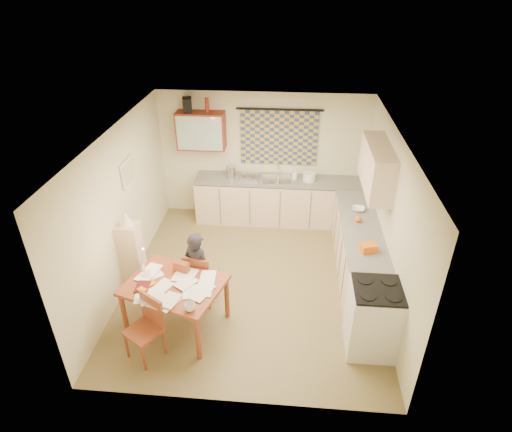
# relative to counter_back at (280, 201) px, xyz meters

# --- Properties ---
(floor) EXTENTS (4.00, 4.50, 0.02)m
(floor) POSITION_rel_counter_back_xyz_m (-0.37, -1.95, -0.46)
(floor) COLOR brown
(floor) RESTS_ON ground
(ceiling) EXTENTS (4.00, 4.50, 0.02)m
(ceiling) POSITION_rel_counter_back_xyz_m (-0.37, -1.95, 2.06)
(ceiling) COLOR white
(ceiling) RESTS_ON floor
(wall_back) EXTENTS (4.00, 0.02, 2.50)m
(wall_back) POSITION_rel_counter_back_xyz_m (-0.37, 0.31, 0.80)
(wall_back) COLOR beige
(wall_back) RESTS_ON floor
(wall_front) EXTENTS (4.00, 0.02, 2.50)m
(wall_front) POSITION_rel_counter_back_xyz_m (-0.37, -4.21, 0.80)
(wall_front) COLOR beige
(wall_front) RESTS_ON floor
(wall_left) EXTENTS (0.02, 4.50, 2.50)m
(wall_left) POSITION_rel_counter_back_xyz_m (-2.38, -1.95, 0.80)
(wall_left) COLOR beige
(wall_left) RESTS_ON floor
(wall_right) EXTENTS (0.02, 4.50, 2.50)m
(wall_right) POSITION_rel_counter_back_xyz_m (1.64, -1.95, 0.80)
(wall_right) COLOR beige
(wall_right) RESTS_ON floor
(window_blind) EXTENTS (1.45, 0.03, 1.05)m
(window_blind) POSITION_rel_counter_back_xyz_m (-0.07, 0.27, 1.20)
(window_blind) COLOR navy
(window_blind) RESTS_ON wall_back
(curtain_rod) EXTENTS (1.60, 0.04, 0.04)m
(curtain_rod) POSITION_rel_counter_back_xyz_m (-0.07, 0.25, 1.75)
(curtain_rod) COLOR black
(curtain_rod) RESTS_ON wall_back
(wall_cabinet) EXTENTS (0.90, 0.34, 0.70)m
(wall_cabinet) POSITION_rel_counter_back_xyz_m (-1.52, 0.13, 1.35)
(wall_cabinet) COLOR maroon
(wall_cabinet) RESTS_ON wall_back
(wall_cabinet_glass) EXTENTS (0.84, 0.02, 0.64)m
(wall_cabinet_glass) POSITION_rel_counter_back_xyz_m (-1.52, -0.04, 1.35)
(wall_cabinet_glass) COLOR #99B2A5
(wall_cabinet_glass) RESTS_ON wall_back
(upper_cabinet_right) EXTENTS (0.34, 1.30, 0.70)m
(upper_cabinet_right) POSITION_rel_counter_back_xyz_m (1.46, -1.40, 1.40)
(upper_cabinet_right) COLOR beige
(upper_cabinet_right) RESTS_ON wall_right
(framed_print) EXTENTS (0.04, 0.50, 0.40)m
(framed_print) POSITION_rel_counter_back_xyz_m (-2.34, -1.55, 1.25)
(framed_print) COLOR #F3E1C9
(framed_print) RESTS_ON wall_left
(print_canvas) EXTENTS (0.01, 0.42, 0.32)m
(print_canvas) POSITION_rel_counter_back_xyz_m (-2.32, -1.55, 1.25)
(print_canvas) COLOR silver
(print_canvas) RESTS_ON wall_left
(counter_back) EXTENTS (3.30, 0.62, 0.92)m
(counter_back) POSITION_rel_counter_back_xyz_m (0.00, 0.00, 0.00)
(counter_back) COLOR beige
(counter_back) RESTS_ON floor
(counter_right) EXTENTS (0.62, 2.95, 0.92)m
(counter_right) POSITION_rel_counter_back_xyz_m (1.33, -1.80, -0.00)
(counter_right) COLOR beige
(counter_right) RESTS_ON floor
(stove) EXTENTS (0.65, 0.65, 1.00)m
(stove) POSITION_rel_counter_back_xyz_m (1.33, -3.19, 0.05)
(stove) COLOR white
(stove) RESTS_ON floor
(sink) EXTENTS (0.61, 0.52, 0.10)m
(sink) POSITION_rel_counter_back_xyz_m (-0.08, -0.00, 0.43)
(sink) COLOR silver
(sink) RESTS_ON counter_back
(tap) EXTENTS (0.04, 0.04, 0.28)m
(tap) POSITION_rel_counter_back_xyz_m (-0.07, 0.18, 0.61)
(tap) COLOR silver
(tap) RESTS_ON counter_back
(dish_rack) EXTENTS (0.37, 0.32, 0.06)m
(dish_rack) POSITION_rel_counter_back_xyz_m (-0.61, 0.00, 0.50)
(dish_rack) COLOR silver
(dish_rack) RESTS_ON counter_back
(kettle) EXTENTS (0.23, 0.23, 0.24)m
(kettle) POSITION_rel_counter_back_xyz_m (-0.97, 0.00, 0.59)
(kettle) COLOR silver
(kettle) RESTS_ON counter_back
(mixing_bowl) EXTENTS (0.30, 0.30, 0.16)m
(mixing_bowl) POSITION_rel_counter_back_xyz_m (0.53, -0.00, 0.55)
(mixing_bowl) COLOR white
(mixing_bowl) RESTS_ON counter_back
(soap_bottle) EXTENTS (0.14, 0.14, 0.19)m
(soap_bottle) POSITION_rel_counter_back_xyz_m (0.26, 0.05, 0.56)
(soap_bottle) COLOR white
(soap_bottle) RESTS_ON counter_back
(bowl) EXTENTS (0.28, 0.28, 0.05)m
(bowl) POSITION_rel_counter_back_xyz_m (1.33, -1.08, 0.49)
(bowl) COLOR white
(bowl) RESTS_ON counter_right
(orange_bag) EXTENTS (0.26, 0.22, 0.12)m
(orange_bag) POSITION_rel_counter_back_xyz_m (1.33, -2.27, 0.53)
(orange_bag) COLOR orange
(orange_bag) RESTS_ON counter_right
(fruit_orange) EXTENTS (0.10, 0.10, 0.10)m
(fruit_orange) POSITION_rel_counter_back_xyz_m (1.28, -1.46, 0.52)
(fruit_orange) COLOR orange
(fruit_orange) RESTS_ON counter_right
(speaker) EXTENTS (0.20, 0.23, 0.26)m
(speaker) POSITION_rel_counter_back_xyz_m (-1.75, 0.13, 1.83)
(speaker) COLOR black
(speaker) RESTS_ON wall_cabinet
(bottle_green) EXTENTS (0.07, 0.07, 0.26)m
(bottle_green) POSITION_rel_counter_back_xyz_m (-1.70, 0.13, 1.83)
(bottle_green) COLOR #195926
(bottle_green) RESTS_ON wall_cabinet
(bottle_brown) EXTENTS (0.08, 0.08, 0.26)m
(bottle_brown) POSITION_rel_counter_back_xyz_m (-1.38, 0.13, 1.83)
(bottle_brown) COLOR maroon
(bottle_brown) RESTS_ON wall_cabinet
(dining_table) EXTENTS (1.50, 1.30, 0.75)m
(dining_table) POSITION_rel_counter_back_xyz_m (-1.33, -3.02, -0.07)
(dining_table) COLOR brown
(dining_table) RESTS_ON floor
(chair_far) EXTENTS (0.45, 0.45, 0.88)m
(chair_far) POSITION_rel_counter_back_xyz_m (-1.10, -2.47, -0.18)
(chair_far) COLOR brown
(chair_far) RESTS_ON floor
(chair_near) EXTENTS (0.55, 0.55, 0.89)m
(chair_near) POSITION_rel_counter_back_xyz_m (-1.61, -3.59, -0.18)
(chair_near) COLOR brown
(chair_near) RESTS_ON floor
(person) EXTENTS (0.71, 0.68, 1.25)m
(person) POSITION_rel_counter_back_xyz_m (-1.11, -2.53, 0.18)
(person) COLOR black
(person) RESTS_ON floor
(shelf_stand) EXTENTS (0.32, 0.30, 1.15)m
(shelf_stand) POSITION_rel_counter_back_xyz_m (-2.21, -2.23, 0.13)
(shelf_stand) COLOR beige
(shelf_stand) RESTS_ON floor
(lampshade) EXTENTS (0.20, 0.20, 0.22)m
(lampshade) POSITION_rel_counter_back_xyz_m (-2.21, -2.23, 0.81)
(lampshade) COLOR #F3E1C9
(lampshade) RESTS_ON shelf_stand
(letter_rack) EXTENTS (0.24, 0.16, 0.16)m
(letter_rack) POSITION_rel_counter_back_xyz_m (-1.29, -2.75, 0.38)
(letter_rack) COLOR brown
(letter_rack) RESTS_ON dining_table
(mug) EXTENTS (0.18, 0.18, 0.11)m
(mug) POSITION_rel_counter_back_xyz_m (-1.00, -3.50, 0.35)
(mug) COLOR white
(mug) RESTS_ON dining_table
(magazine) EXTENTS (0.21, 0.27, 0.02)m
(magazine) POSITION_rel_counter_back_xyz_m (-1.82, -3.14, 0.31)
(magazine) COLOR maroon
(magazine) RESTS_ON dining_table
(book) EXTENTS (0.37, 0.37, 0.02)m
(book) POSITION_rel_counter_back_xyz_m (-1.76, -3.02, 0.31)
(book) COLOR orange
(book) RESTS_ON dining_table
(orange_box) EXTENTS (0.14, 0.13, 0.04)m
(orange_box) POSITION_rel_counter_back_xyz_m (-1.71, -3.21, 0.32)
(orange_box) COLOR orange
(orange_box) RESTS_ON dining_table
(eyeglasses) EXTENTS (0.14, 0.07, 0.02)m
(eyeglasses) POSITION_rel_counter_back_xyz_m (-1.27, -3.37, 0.31)
(eyeglasses) COLOR black
(eyeglasses) RESTS_ON dining_table
(candle_holder) EXTENTS (0.08, 0.08, 0.18)m
(candle_holder) POSITION_rel_counter_back_xyz_m (-1.82, -2.82, 0.39)
(candle_holder) COLOR silver
(candle_holder) RESTS_ON dining_table
(candle) EXTENTS (0.03, 0.03, 0.22)m
(candle) POSITION_rel_counter_back_xyz_m (-1.77, -2.82, 0.59)
(candle) COLOR white
(candle) RESTS_ON dining_table
(candle_flame) EXTENTS (0.02, 0.02, 0.02)m
(candle_flame) POSITION_rel_counter_back_xyz_m (-1.77, -2.83, 0.71)
(candle_flame) COLOR #FFCC66
(candle_flame) RESTS_ON dining_table
(papers) EXTENTS (1.16, 0.98, 0.03)m
(papers) POSITION_rel_counter_back_xyz_m (-1.31, -3.09, 0.31)
(papers) COLOR white
(papers) RESTS_ON dining_table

